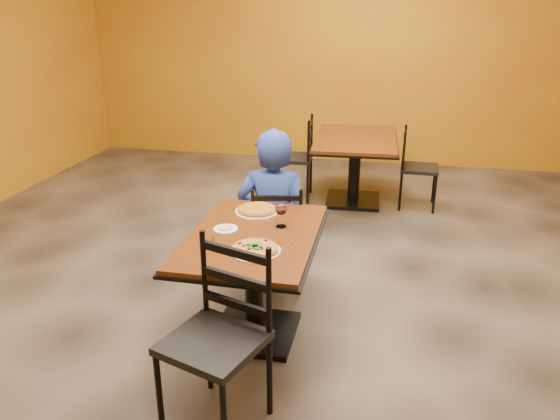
% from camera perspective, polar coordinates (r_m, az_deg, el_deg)
% --- Properties ---
extents(floor, '(7.00, 8.00, 0.01)m').
position_cam_1_polar(floor, '(4.24, -0.96, -9.19)').
color(floor, black).
rests_on(floor, ground).
extents(wall_back, '(7.00, 0.01, 3.00)m').
position_cam_1_polar(wall_back, '(7.64, 5.87, 16.20)').
color(wall_back, '#A98212').
rests_on(wall_back, ground).
extents(table_main, '(0.83, 1.23, 0.75)m').
position_cam_1_polar(table_main, '(3.55, -2.81, -5.41)').
color(table_main, '#582D0D').
rests_on(table_main, floor).
extents(table_second, '(0.95, 1.36, 0.75)m').
position_cam_1_polar(table_second, '(6.07, 7.92, 5.84)').
color(table_second, '#582D0D').
rests_on(table_second, floor).
extents(chair_main_near, '(0.58, 0.58, 1.01)m').
position_cam_1_polar(chair_main_near, '(2.87, -7.02, -13.81)').
color(chair_main_near, black).
rests_on(chair_main_near, floor).
extents(chair_main_far, '(0.46, 0.46, 0.86)m').
position_cam_1_polar(chair_main_far, '(4.25, -0.33, -2.58)').
color(chair_main_far, black).
rests_on(chair_main_far, floor).
extents(chair_second_left, '(0.46, 0.46, 0.95)m').
position_cam_1_polar(chair_second_left, '(6.18, 1.34, 5.48)').
color(chair_second_left, black).
rests_on(chair_second_left, floor).
extents(chair_second_right, '(0.41, 0.41, 0.88)m').
position_cam_1_polar(chair_second_right, '(6.10, 14.48, 4.24)').
color(chair_second_right, black).
rests_on(chair_second_right, floor).
extents(diner, '(0.62, 0.41, 1.23)m').
position_cam_1_polar(diner, '(4.37, -0.69, 0.70)').
color(diner, '#1B3996').
rests_on(diner, floor).
extents(plate_main, '(0.31, 0.31, 0.01)m').
position_cam_1_polar(plate_main, '(3.23, -2.67, -4.32)').
color(plate_main, white).
rests_on(plate_main, table_main).
extents(pizza_main, '(0.28, 0.28, 0.02)m').
position_cam_1_polar(pizza_main, '(3.22, -2.68, -4.07)').
color(pizza_main, maroon).
rests_on(pizza_main, plate_main).
extents(plate_far, '(0.31, 0.31, 0.01)m').
position_cam_1_polar(plate_far, '(3.82, -2.45, -0.14)').
color(plate_far, white).
rests_on(plate_far, table_main).
extents(pizza_far, '(0.28, 0.28, 0.02)m').
position_cam_1_polar(pizza_far, '(3.82, -2.45, 0.08)').
color(pizza_far, '#B48E22').
rests_on(pizza_far, plate_far).
extents(side_plate, '(0.16, 0.16, 0.01)m').
position_cam_1_polar(side_plate, '(3.54, -5.76, -2.01)').
color(side_plate, white).
rests_on(side_plate, table_main).
extents(dip, '(0.09, 0.09, 0.01)m').
position_cam_1_polar(dip, '(3.54, -5.77, -1.88)').
color(dip, tan).
rests_on(dip, side_plate).
extents(wine_glass, '(0.08, 0.08, 0.18)m').
position_cam_1_polar(wine_glass, '(3.54, 0.11, -0.42)').
color(wine_glass, white).
rests_on(wine_glass, table_main).
extents(fork, '(0.07, 0.19, 0.00)m').
position_cam_1_polar(fork, '(3.36, -7.07, -3.47)').
color(fork, silver).
rests_on(fork, table_main).
extents(knife, '(0.09, 0.20, 0.00)m').
position_cam_1_polar(knife, '(3.27, 0.48, -4.02)').
color(knife, silver).
rests_on(knife, table_main).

